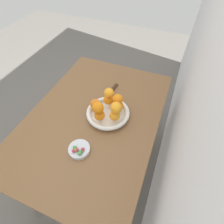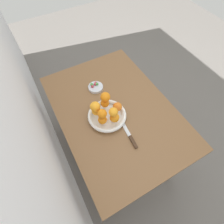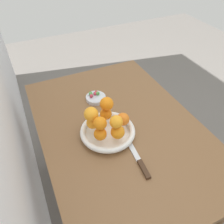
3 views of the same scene
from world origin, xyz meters
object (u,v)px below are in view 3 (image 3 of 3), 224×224
object	(u,v)px
candy_ball_0	(95,93)
candy_ball_2	(91,94)
orange_1	(100,134)
orange_3	(122,119)
candy_dish	(96,98)
candy_ball_1	(91,96)
orange_0	(93,123)
orange_8	(116,122)
orange_5	(91,114)
candy_ball_4	(96,93)
candy_ball_6	(98,93)
dining_table	(119,137)
orange_6	(107,104)
fruit_bowl	(108,132)
orange_7	(100,123)
knife	(138,158)
orange_4	(106,114)
candy_ball_5	(96,92)
candy_ball_3	(91,93)
orange_2	(118,132)

from	to	relation	value
candy_ball_0	candy_ball_2	distance (m)	0.02
orange_1	orange_3	world-z (taller)	orange_3
candy_dish	candy_ball_1	distance (m)	0.03
candy_ball_1	orange_0	bearing A→B (deg)	161.11
orange_8	candy_ball_2	size ratio (longest dim) A/B	2.69
orange_5	candy_ball_4	world-z (taller)	orange_5
candy_ball_2	candy_ball_6	bearing A→B (deg)	-106.02
candy_ball_4	candy_dish	bearing A→B (deg)	156.31
dining_table	orange_6	distance (m)	0.23
fruit_bowl	orange_5	world-z (taller)	orange_5
dining_table	orange_7	size ratio (longest dim) A/B	18.70
knife	orange_4	bearing A→B (deg)	9.11
candy_dish	candy_ball_0	world-z (taller)	candy_ball_0
candy_ball_0	candy_dish	bearing A→B (deg)	171.84
orange_5	candy_ball_5	distance (m)	0.31
candy_dish	knife	distance (m)	0.45
candy_ball_1	candy_ball_2	xyz separation A→B (m)	(0.02, -0.00, 0.00)
candy_ball_0	orange_4	bearing A→B (deg)	172.81
candy_dish	candy_ball_3	distance (m)	0.04
orange_3	orange_6	xyz separation A→B (m)	(0.07, 0.05, 0.06)
candy_ball_2	orange_8	bearing A→B (deg)	178.31
orange_1	candy_ball_6	bearing A→B (deg)	-19.85
orange_3	candy_ball_4	world-z (taller)	orange_3
orange_5	candy_ball_0	bearing A→B (deg)	-24.08
orange_8	knife	distance (m)	0.18
orange_1	candy_ball_0	distance (m)	0.34
candy_ball_6	candy_dish	bearing A→B (deg)	117.28
orange_1	orange_4	world-z (taller)	same
orange_0	orange_2	distance (m)	0.13
orange_3	candy_ball_1	world-z (taller)	orange_3
orange_2	orange_6	size ratio (longest dim) A/B	0.98
orange_3	orange_6	distance (m)	0.10
orange_7	candy_ball_1	world-z (taller)	orange_7
orange_4	orange_1	bearing A→B (deg)	145.87
orange_4	orange_6	xyz separation A→B (m)	(0.00, -0.01, 0.06)
orange_1	orange_2	xyz separation A→B (m)	(-0.02, -0.07, 0.00)
orange_5	orange_6	world-z (taller)	same
candy_ball_4	knife	world-z (taller)	candy_ball_4
orange_4	candy_ball_6	xyz separation A→B (m)	(0.21, -0.04, -0.04)
orange_6	candy_ball_0	distance (m)	0.24
candy_ball_0	orange_1	bearing A→B (deg)	162.84
candy_ball_3	knife	world-z (taller)	candy_ball_3
candy_ball_3	candy_ball_1	bearing A→B (deg)	168.55
orange_2	orange_3	distance (m)	0.08
orange_1	orange_3	distance (m)	0.13
candy_ball_0	candy_ball_2	xyz separation A→B (m)	(0.00, 0.02, 0.00)
candy_ball_2	orange_0	bearing A→B (deg)	161.66
candy_dish	orange_8	distance (m)	0.35
knife	orange_0	bearing A→B (deg)	28.49
orange_3	orange_6	bearing A→B (deg)	35.07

